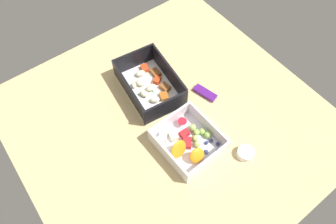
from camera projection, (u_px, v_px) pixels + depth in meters
table_surface at (169, 121)px, 85.72cm from camera, size 80.00×80.00×2.00cm
pasta_container at (150, 85)px, 88.34cm from camera, size 21.75×15.95×6.96cm
fruit_bowl at (188, 142)px, 79.24cm from camera, size 16.21×14.91×5.68cm
candy_bar at (205, 93)px, 88.80cm from camera, size 7.38×4.14×1.20cm
paper_cup_liner at (245, 153)px, 78.44cm from camera, size 4.31×4.31×1.96cm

